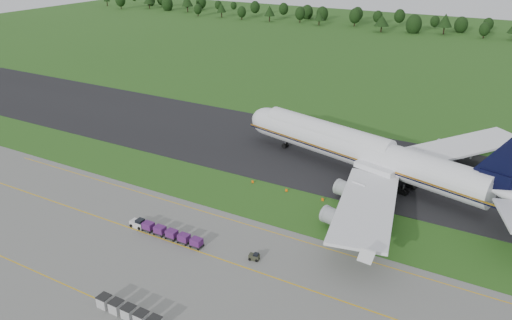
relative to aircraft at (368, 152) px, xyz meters
The scene contains 10 objects.
ground 29.06m from the aircraft, 129.32° to the right, with size 600.00×600.00×0.00m, color #265218.
apron 59.12m from the aircraft, 107.83° to the right, with size 300.00×52.00×0.06m, color slate.
taxiway 19.92m from the aircraft, 161.54° to the left, with size 300.00×40.00×0.08m, color black.
apron_markings 52.52m from the aircraft, 110.19° to the right, with size 300.00×30.20×0.01m.
tree_line 198.91m from the aircraft, 93.97° to the left, with size 529.39×22.91×11.94m.
aircraft is the anchor object (origin of this frame).
baggage_train 49.62m from the aircraft, 119.59° to the right, with size 16.29×1.73×1.66m.
utility_cart 42.07m from the aircraft, 98.61° to the right, with size 1.92×1.35×0.97m.
uld_row 64.51m from the aircraft, 103.59° to the right, with size 11.43×1.83×1.81m.
edge_markers 21.07m from the aircraft, 128.14° to the right, with size 17.44×0.30×0.60m.
Camera 1 is at (46.98, -81.10, 50.65)m, focal length 35.00 mm.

